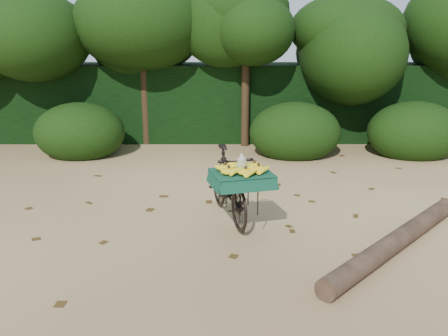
{
  "coord_description": "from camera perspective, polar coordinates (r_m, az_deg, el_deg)",
  "views": [
    {
      "loc": [
        -0.01,
        -5.43,
        2.41
      ],
      "look_at": [
        0.01,
        0.52,
        0.77
      ],
      "focal_mm": 38.0,
      "sensor_mm": 36.0,
      "label": 1
    }
  ],
  "objects": [
    {
      "name": "bush_clumps",
      "position": [
        9.94,
        2.8,
        4.02
      ],
      "size": [
        8.8,
        1.7,
        0.9
      ],
      "primitive_type": null,
      "color": "black",
      "rests_on": "ground"
    },
    {
      "name": "leaf_litter",
      "position": [
        6.54,
        -0.05,
        -6.15
      ],
      "size": [
        7.0,
        7.3,
        0.01
      ],
      "primitive_type": null,
      "color": "#432F12",
      "rests_on": "ground"
    },
    {
      "name": "ground",
      "position": [
        5.94,
        -0.04,
        -8.49
      ],
      "size": [
        80.0,
        80.0,
        0.0
      ],
      "primitive_type": "plane",
      "color": "tan",
      "rests_on": "ground"
    },
    {
      "name": "tree_row",
      "position": [
        10.96,
        -3.6,
        13.23
      ],
      "size": [
        14.5,
        2.0,
        4.0
      ],
      "primitive_type": null,
      "color": "black",
      "rests_on": "ground"
    },
    {
      "name": "hedge_backdrop",
      "position": [
        11.83,
        -0.11,
        8.07
      ],
      "size": [
        26.0,
        1.8,
        1.8
      ],
      "primitive_type": "cube",
      "color": "black",
      "rests_on": "ground"
    },
    {
      "name": "fallen_log",
      "position": [
        5.97,
        20.14,
        -8.16
      ],
      "size": [
        2.36,
        2.47,
        0.23
      ],
      "primitive_type": "cylinder",
      "rotation": [
        1.57,
        0.0,
        -0.76
      ],
      "color": "brown",
      "rests_on": "ground"
    },
    {
      "name": "vendor_bicycle",
      "position": [
        6.38,
        0.59,
        -1.91
      ],
      "size": [
        1.01,
        1.81,
        0.99
      ],
      "rotation": [
        0.0,
        0.0,
        0.26
      ],
      "color": "black",
      "rests_on": "ground"
    }
  ]
}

